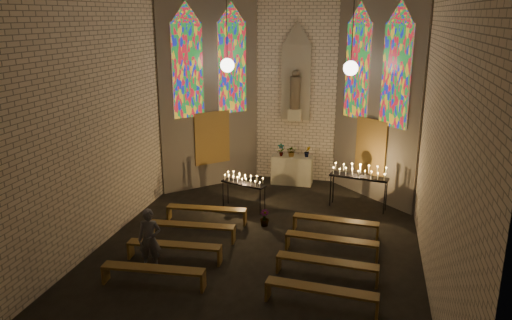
% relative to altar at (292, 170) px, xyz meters
% --- Properties ---
extents(floor, '(12.00, 12.00, 0.00)m').
position_rel_altar_xyz_m(floor, '(0.00, -5.45, -0.50)').
color(floor, black).
rests_on(floor, ground).
extents(room, '(8.22, 12.43, 7.00)m').
position_rel_altar_xyz_m(room, '(-0.00, -2.08, 3.22)').
color(room, beige).
rests_on(room, ground).
extents(altar, '(1.40, 0.60, 1.00)m').
position_rel_altar_xyz_m(altar, '(0.00, 0.00, 0.00)').
color(altar, beige).
rests_on(altar, ground).
extents(flower_vase_left, '(0.28, 0.23, 0.45)m').
position_rel_altar_xyz_m(flower_vase_left, '(-0.38, -0.09, 0.72)').
color(flower_vase_left, '#4C723F').
rests_on(flower_vase_left, altar).
extents(flower_vase_center, '(0.39, 0.35, 0.39)m').
position_rel_altar_xyz_m(flower_vase_center, '(-0.01, -0.06, 0.69)').
color(flower_vase_center, '#4C723F').
rests_on(flower_vase_center, altar).
extents(flower_vase_right, '(0.26, 0.23, 0.39)m').
position_rel_altar_xyz_m(flower_vase_right, '(0.52, 0.01, 0.69)').
color(flower_vase_right, '#4C723F').
rests_on(flower_vase_right, altar).
extents(aisle_flower_pot, '(0.26, 0.26, 0.47)m').
position_rel_altar_xyz_m(aisle_flower_pot, '(-0.16, -3.81, -0.27)').
color(aisle_flower_pot, '#4C723F').
rests_on(aisle_flower_pot, ground).
extents(votive_stand_left, '(1.46, 0.77, 1.05)m').
position_rel_altar_xyz_m(votive_stand_left, '(-1.04, -2.73, 0.40)').
color(votive_stand_left, black).
rests_on(votive_stand_left, ground).
extents(votive_stand_right, '(1.80, 0.73, 1.29)m').
position_rel_altar_xyz_m(votive_stand_right, '(2.34, -1.85, 0.61)').
color(votive_stand_right, black).
rests_on(votive_stand_right, ground).
extents(pew_left_0, '(2.31, 0.49, 0.44)m').
position_rel_altar_xyz_m(pew_left_0, '(-1.83, -3.92, -0.14)').
color(pew_left_0, brown).
rests_on(pew_left_0, ground).
extents(pew_right_0, '(2.31, 0.49, 0.44)m').
position_rel_altar_xyz_m(pew_right_0, '(1.83, -3.92, -0.14)').
color(pew_right_0, brown).
rests_on(pew_right_0, ground).
extents(pew_left_1, '(2.31, 0.49, 0.44)m').
position_rel_altar_xyz_m(pew_left_1, '(-1.83, -5.12, -0.14)').
color(pew_left_1, brown).
rests_on(pew_left_1, ground).
extents(pew_right_1, '(2.31, 0.49, 0.44)m').
position_rel_altar_xyz_m(pew_right_1, '(1.83, -5.12, -0.14)').
color(pew_right_1, brown).
rests_on(pew_right_1, ground).
extents(pew_left_2, '(2.31, 0.49, 0.44)m').
position_rel_altar_xyz_m(pew_left_2, '(-1.83, -6.32, -0.14)').
color(pew_left_2, brown).
rests_on(pew_left_2, ground).
extents(pew_right_2, '(2.31, 0.49, 0.44)m').
position_rel_altar_xyz_m(pew_right_2, '(1.83, -6.32, -0.14)').
color(pew_right_2, brown).
rests_on(pew_right_2, ground).
extents(pew_left_3, '(2.31, 0.49, 0.44)m').
position_rel_altar_xyz_m(pew_left_3, '(-1.83, -7.52, -0.14)').
color(pew_left_3, brown).
rests_on(pew_left_3, ground).
extents(pew_right_3, '(2.31, 0.49, 0.44)m').
position_rel_altar_xyz_m(pew_right_3, '(1.83, -7.52, -0.14)').
color(pew_right_3, brown).
rests_on(pew_right_3, ground).
extents(visitor, '(0.60, 0.47, 1.46)m').
position_rel_altar_xyz_m(visitor, '(-2.23, -6.79, 0.23)').
color(visitor, '#4E4F58').
rests_on(visitor, ground).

